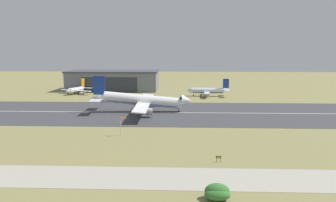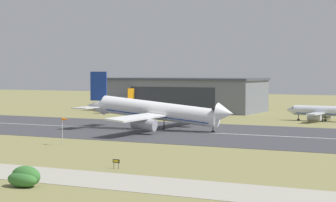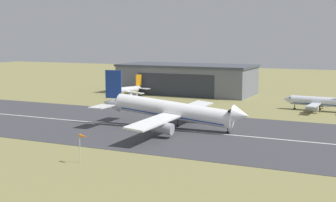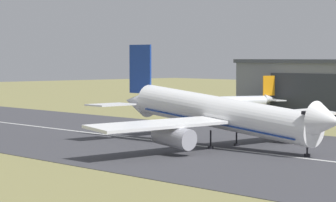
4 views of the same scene
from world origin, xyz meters
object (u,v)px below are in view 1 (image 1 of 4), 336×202
shrub_clump (217,193)px  windsock_pole (124,119)px  airplane_landing (142,101)px  airplane_parked_west (208,91)px  airplane_parked_centre (76,90)px  runway_sign (219,158)px

shrub_clump → windsock_pole: windsock_pole is taller
airplane_landing → windsock_pole: (-0.89, -38.99, 0.27)m
airplane_parked_west → airplane_landing: bearing=-123.0°
airplane_parked_centre → shrub_clump: airplane_parked_centre is taller
airplane_parked_west → airplane_parked_centre: bearing=175.8°
airplane_landing → shrub_clump: 84.23m
airplane_landing → shrub_clump: (22.86, -80.99, -3.59)m
windsock_pole → runway_sign: 34.81m
shrub_clump → windsock_pole: bearing=119.5°
airplane_parked_west → shrub_clump: 129.92m
airplane_parked_centre → runway_sign: bearing=-58.6°
airplane_parked_west → shrub_clump: bearing=-93.8°
airplane_parked_west → windsock_pole: airplane_parked_west is taller
airplane_parked_centre → shrub_clump: 151.63m
airplane_landing → shrub_clump: bearing=-74.2°
airplane_landing → runway_sign: size_ratio=32.85×
airplane_landing → runway_sign: 66.70m
airplane_landing → airplane_parked_centre: size_ratio=2.36×
airplane_parked_west → runway_sign: airplane_parked_west is taller
shrub_clump → runway_sign: bearing=82.9°
airplane_landing → airplane_parked_west: (31.54, 48.62, -1.75)m
airplane_parked_centre → windsock_pole: size_ratio=3.59×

